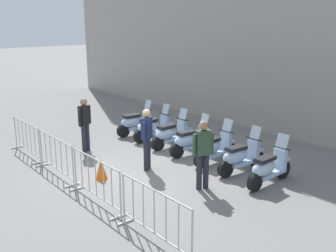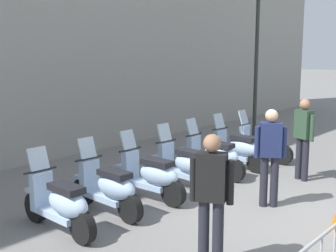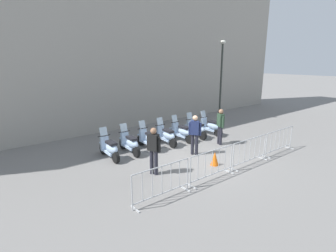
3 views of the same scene
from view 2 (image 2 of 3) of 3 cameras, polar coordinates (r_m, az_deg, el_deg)
ground_plane at (r=7.84m, az=15.42°, el=-10.95°), size 120.00×120.00×0.00m
motorcycle_0 at (r=6.89m, az=-13.68°, el=-9.76°), size 0.67×1.72×1.24m
motorcycle_1 at (r=7.50m, az=-7.68°, el=-7.96°), size 0.68×1.71×1.24m
motorcycle_2 at (r=8.14m, az=-2.27°, el=-6.46°), size 0.62×1.72×1.24m
motorcycle_3 at (r=8.85m, az=2.11°, el=-5.14°), size 0.70×1.71×1.24m
motorcycle_4 at (r=9.62m, az=5.80°, el=-3.96°), size 0.61×1.72×1.24m
motorcycle_5 at (r=10.42m, az=8.93°, el=-2.98°), size 0.71×1.71×1.24m
motorcycle_6 at (r=11.21m, az=12.10°, el=-2.18°), size 0.59×1.72×1.24m
street_lamp at (r=14.41m, az=11.40°, el=11.16°), size 0.36×0.36×5.11m
officer_near_row_end at (r=5.51m, az=5.61°, el=-8.71°), size 0.30×0.54×1.73m
officer_mid_plaza at (r=9.70m, az=17.02°, el=-1.05°), size 0.37×0.49×1.73m
officer_by_barriers at (r=7.89m, az=13.02°, el=-3.28°), size 0.36×0.50×1.73m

